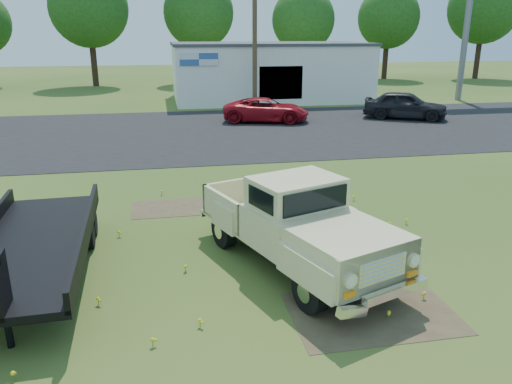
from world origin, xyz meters
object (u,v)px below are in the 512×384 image
flatbed_trailer (33,239)px  dark_sedan (405,105)px  red_pickup (266,110)px  vintage_pickup_truck (295,222)px

flatbed_trailer → dark_sedan: 23.97m
flatbed_trailer → red_pickup: flatbed_trailer is taller
flatbed_trailer → dark_sedan: flatbed_trailer is taller
vintage_pickup_truck → red_pickup: (3.16, 18.07, -0.34)m
vintage_pickup_truck → flatbed_trailer: size_ratio=0.86×
red_pickup → flatbed_trailer: bearing=169.7°
flatbed_trailer → red_pickup: (8.59, 17.66, -0.21)m
flatbed_trailer → vintage_pickup_truck: bearing=-6.4°
vintage_pickup_truck → flatbed_trailer: 5.45m
vintage_pickup_truck → red_pickup: bearing=59.8°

